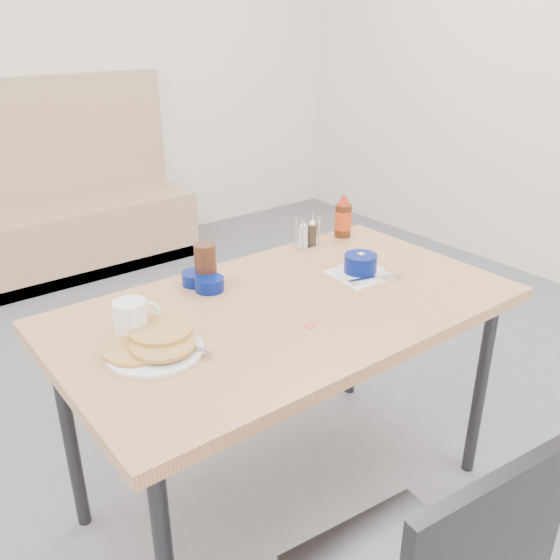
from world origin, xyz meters
TOP-DOWN VIEW (x-y plane):
  - ground at (0.00, 0.00)m, footprint 6.00×6.00m
  - wall_back at (0.00, 2.97)m, footprint 5.00×0.06m
  - booth_bench at (0.00, 2.78)m, footprint 1.90×0.56m
  - dining_table at (0.00, 0.25)m, footprint 1.40×0.80m
  - pancake_plate at (-0.45, 0.24)m, footprint 0.26×0.26m
  - coffee_mug at (-0.46, 0.36)m, footprint 0.14×0.09m
  - grits_setting at (0.33, 0.27)m, footprint 0.20×0.20m
  - creamer_bowl at (-0.15, 0.55)m, footprint 0.09×0.09m
  - butter_bowl at (-0.14, 0.48)m, footprint 0.09×0.09m
  - amber_tumbler at (-0.11, 0.54)m, footprint 0.09×0.09m
  - condiment_caddy at (0.37, 0.59)m, footprint 0.10×0.06m
  - syrup_bottle at (0.55, 0.59)m, footprint 0.07×0.07m
  - sugar_wrapper at (-0.03, 0.10)m, footprint 0.05×0.04m

SIDE VIEW (x-z plane):
  - ground at x=0.00m, z-range 0.00..0.00m
  - booth_bench at x=0.00m, z-range -0.26..0.96m
  - dining_table at x=0.00m, z-range 0.32..1.08m
  - sugar_wrapper at x=-0.03m, z-range 0.76..0.76m
  - pancake_plate at x=-0.45m, z-range 0.76..0.80m
  - creamer_bowl at x=-0.15m, z-range 0.76..0.80m
  - butter_bowl at x=-0.14m, z-range 0.76..0.80m
  - grits_setting at x=0.33m, z-range 0.75..0.83m
  - condiment_caddy at x=0.37m, z-range 0.74..0.86m
  - coffee_mug at x=-0.46m, z-range 0.76..0.87m
  - amber_tumbler at x=-0.11m, z-range 0.76..0.89m
  - syrup_bottle at x=0.55m, z-range 0.75..0.92m
  - wall_back at x=0.00m, z-range 0.00..2.80m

